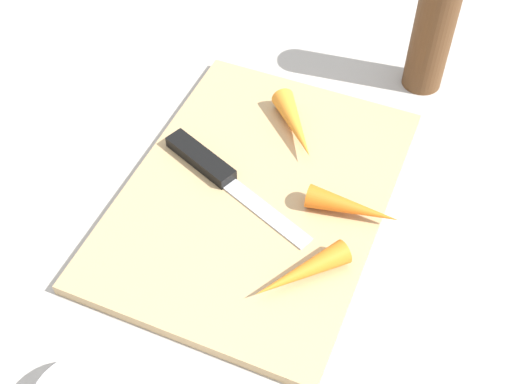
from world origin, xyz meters
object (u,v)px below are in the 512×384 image
Objects in this scene: pepper_grinder at (434,26)px; carrot_medium at (301,272)px; cutting_board at (256,196)px; knife at (209,165)px; carrot_longest at (295,126)px; carrot_shortest at (353,208)px.

carrot_medium is at bearing -5.88° from pepper_grinder.
knife is (-0.01, -0.06, 0.01)m from cutting_board.
cutting_board is at bearing -24.58° from pepper_grinder.
carrot_medium is at bearing -16.53° from carrot_longest.
knife reaches higher than cutting_board.
pepper_grinder is (-0.24, 0.01, 0.06)m from carrot_shortest.
carrot_medium is at bearing -105.55° from carrot_shortest.
cutting_board is 2.13× the size of pepper_grinder.
carrot_shortest is 0.96× the size of carrot_longest.
carrot_medium is 0.19m from carrot_longest.
knife is at bearing -35.89° from pepper_grinder.
knife is at bearing -76.53° from carrot_longest.
carrot_shortest is 0.96× the size of carrot_medium.
knife is 1.98× the size of carrot_longest.
carrot_shortest is at bearing 21.72° from knife.
carrot_longest is 0.20m from pepper_grinder.
carrot_medium reaches higher than cutting_board.
carrot_longest is (-0.08, 0.07, 0.01)m from knife.
cutting_board is 3.70× the size of carrot_medium.
carrot_shortest reaches higher than cutting_board.
carrot_medium is 1.00× the size of carrot_longest.
carrot_shortest is 0.55× the size of pepper_grinder.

